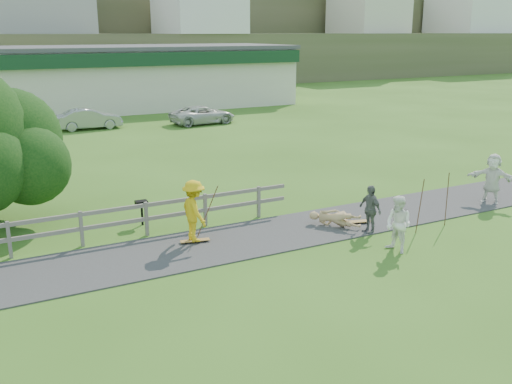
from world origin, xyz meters
TOP-DOWN VIEW (x-y plane):
  - ground at (0.00, 0.00)m, footprint 260.00×260.00m
  - path at (0.00, 1.50)m, footprint 34.00×3.00m
  - fence at (-4.62, 3.30)m, footprint 15.05×0.10m
  - strip_mall at (4.00, 34.94)m, footprint 32.50×10.75m
  - skater_rider at (-0.93, 1.93)m, footprint 0.78×1.26m
  - skater_fallen at (3.69, 1.16)m, footprint 1.61×1.35m
  - spectator_a at (4.04, -1.47)m, footprint 0.75×0.91m
  - spectator_b at (4.36, 0.22)m, footprint 0.44×0.95m
  - spectator_d at (10.48, 0.71)m, footprint 1.34×1.80m
  - car_silver at (0.86, 24.91)m, footprint 4.16×1.47m
  - car_white at (8.37, 23.49)m, footprint 4.73×2.45m
  - bbq at (-1.83, 4.37)m, footprint 0.40×0.31m
  - longboard_rider at (-0.93, 1.93)m, footprint 0.93×0.38m
  - longboard_fallen at (4.49, 1.06)m, footprint 1.02×0.49m
  - helmet at (4.29, 1.51)m, footprint 0.24×0.24m
  - pole_rider at (-0.33, 2.33)m, footprint 0.03×0.03m
  - pole_spec_left at (5.76, -0.52)m, footprint 0.03×0.03m
  - pole_spec_right at (7.06, -0.38)m, footprint 0.03×0.03m

SIDE VIEW (x-z plane):
  - ground at x=0.00m, z-range 0.00..0.00m
  - path at x=0.00m, z-range 0.00..0.04m
  - longboard_rider at x=-0.93m, z-range 0.00..0.10m
  - longboard_fallen at x=4.49m, z-range 0.00..0.11m
  - helmet at x=4.29m, z-range 0.00..0.24m
  - skater_fallen at x=3.69m, z-range 0.00..0.62m
  - bbq at x=-1.83m, z-range 0.00..0.84m
  - car_white at x=8.37m, z-range 0.00..1.27m
  - car_silver at x=0.86m, z-range 0.00..1.37m
  - fence at x=-4.62m, z-range 0.17..1.27m
  - spectator_b at x=4.36m, z-range 0.00..1.58m
  - spectator_a at x=4.04m, z-range 0.00..1.69m
  - pole_rider at x=-0.33m, z-range 0.00..1.77m
  - pole_spec_left at x=5.76m, z-range 0.00..1.78m
  - pole_spec_right at x=7.06m, z-range 0.00..1.81m
  - skater_rider at x=-0.93m, z-range 0.00..1.88m
  - spectator_d at x=10.48m, z-range 0.00..1.89m
  - strip_mall at x=4.00m, z-range 0.03..5.13m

